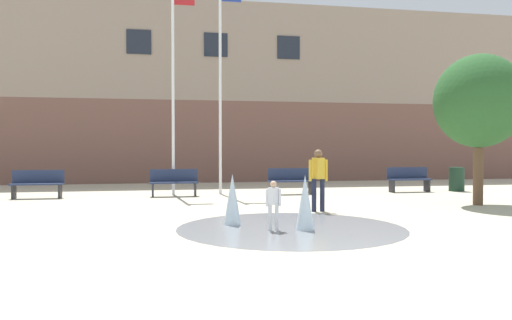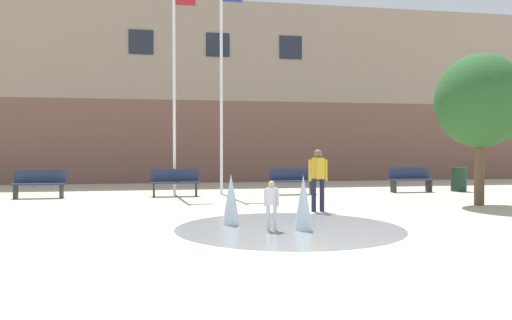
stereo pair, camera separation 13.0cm
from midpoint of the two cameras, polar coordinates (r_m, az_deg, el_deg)
name	(u,v)px [view 2 (the right image)]	position (r m, az deg, el deg)	size (l,w,h in m)	color
ground_plane	(373,287)	(6.19, 13.87, -13.96)	(100.00, 100.00, 0.00)	#BCB299
library_building	(212,98)	(26.58, -4.90, 7.12)	(36.00, 6.05, 8.55)	brown
splash_fountain	(275,210)	(10.25, 2.50, -5.79)	(4.65, 4.65, 1.10)	gray
park_bench_under_left_flagpole	(39,183)	(17.60, -23.34, -2.47)	(1.60, 0.44, 0.91)	#28282D
park_bench_center	(175,182)	(17.01, -9.02, -2.50)	(1.60, 0.44, 0.91)	#28282D
park_bench_under_right_flagpole	(292,181)	(17.56, 4.35, -2.36)	(1.60, 0.44, 0.91)	#28282D
park_bench_near_trashcan	(410,179)	(19.26, 17.42, -2.09)	(1.60, 0.44, 0.91)	#28282D
adult_near_bench	(318,175)	(12.84, 7.38, -1.73)	(0.50, 0.37, 1.59)	#1E233D
child_running	(272,201)	(9.84, 2.17, -4.75)	(0.31, 0.24, 0.99)	silver
flagpole_left	(175,81)	(17.65, -9.03, 8.92)	(0.80, 0.10, 7.41)	silver
flagpole_right	(222,79)	(17.78, -3.68, 9.22)	(0.80, 0.10, 7.61)	silver
trash_can	(459,179)	(20.21, 22.32, -2.05)	(0.56, 0.56, 0.90)	#193323
street_tree_near_building	(480,101)	(15.58, 24.46, 6.13)	(2.50, 2.50, 4.29)	brown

